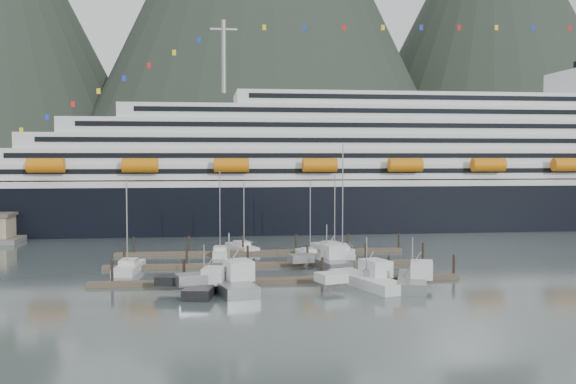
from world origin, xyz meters
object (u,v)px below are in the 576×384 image
(sailboat_f, at_px, (242,248))
(trawler_d, at_px, (411,280))
(cruise_ship, at_px, (399,175))
(sailboat_d, at_px, (342,253))
(trawler_a, at_px, (203,285))
(sailboat_e, at_px, (220,253))
(trawler_b, at_px, (228,283))
(trawler_c, at_px, (365,279))
(sailboat_a, at_px, (129,268))
(trawler_e, at_px, (326,261))
(sailboat_c, at_px, (309,255))
(sailboat_g, at_px, (331,249))

(sailboat_f, distance_m, trawler_d, 39.86)
(cruise_ship, relative_size, sailboat_d, 11.20)
(trawler_a, bearing_deg, sailboat_e, 5.65)
(sailboat_e, distance_m, trawler_b, 30.06)
(sailboat_d, height_order, trawler_a, sailboat_d)
(trawler_b, bearing_deg, cruise_ship, -45.36)
(sailboat_d, height_order, trawler_c, sailboat_d)
(sailboat_e, relative_size, trawler_a, 1.22)
(trawler_a, bearing_deg, trawler_b, -76.87)
(sailboat_e, xyz_separation_m, sailboat_f, (3.86, 4.79, 0.00))
(sailboat_a, bearing_deg, trawler_d, -108.28)
(sailboat_a, bearing_deg, trawler_b, -134.09)
(sailboat_a, height_order, trawler_b, sailboat_a)
(sailboat_f, distance_m, trawler_e, 22.16)
(sailboat_c, relative_size, sailboat_d, 0.68)
(trawler_c, bearing_deg, sailboat_a, 45.44)
(cruise_ship, height_order, trawler_e, cruise_ship)
(sailboat_c, bearing_deg, trawler_b, 146.00)
(sailboat_f, distance_m, trawler_b, 35.03)
(sailboat_f, bearing_deg, sailboat_c, -150.68)
(cruise_ship, xyz_separation_m, sailboat_d, (-22.10, -42.66, -11.57))
(sailboat_a, relative_size, sailboat_e, 0.97)
(sailboat_d, height_order, trawler_e, sailboat_d)
(sailboat_d, xyz_separation_m, trawler_a, (-22.46, -27.26, 0.36))
(trawler_e, bearing_deg, sailboat_e, 33.05)
(sailboat_f, bearing_deg, sailboat_g, -119.37)
(cruise_ship, distance_m, sailboat_a, 78.08)
(sailboat_f, height_order, trawler_a, sailboat_f)
(trawler_b, height_order, trawler_c, trawler_b)
(cruise_ship, relative_size, sailboat_g, 15.20)
(trawler_d, bearing_deg, sailboat_e, 55.37)
(sailboat_a, distance_m, sailboat_f, 25.67)
(sailboat_a, height_order, trawler_c, sailboat_a)
(trawler_a, bearing_deg, sailboat_a, 44.31)
(sailboat_c, xyz_separation_m, trawler_b, (-13.81, -25.65, 0.56))
(cruise_ship, relative_size, trawler_d, 17.54)
(cruise_ship, xyz_separation_m, sailboat_f, (-38.02, -34.95, -11.62))
(sailboat_c, height_order, trawler_e, sailboat_c)
(trawler_a, height_order, trawler_d, trawler_d)
(trawler_a, bearing_deg, trawler_d, -79.23)
(sailboat_c, bearing_deg, sailboat_g, -43.38)
(cruise_ship, distance_m, trawler_d, 73.26)
(sailboat_c, bearing_deg, trawler_e, -179.93)
(sailboat_c, height_order, trawler_c, sailboat_c)
(cruise_ship, distance_m, trawler_e, 61.32)
(sailboat_a, bearing_deg, trawler_c, -110.53)
(sailboat_c, xyz_separation_m, sailboat_f, (-10.25, 9.20, 0.01))
(sailboat_e, height_order, trawler_e, sailboat_e)
(sailboat_c, bearing_deg, trawler_d, -166.61)
(sailboat_g, bearing_deg, trawler_a, 128.12)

